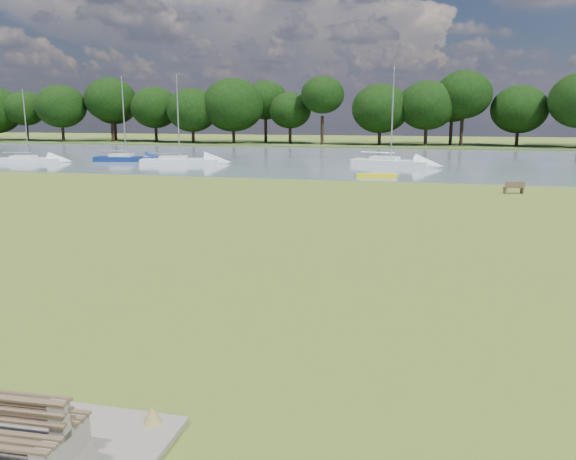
% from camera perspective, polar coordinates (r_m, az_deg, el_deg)
% --- Properties ---
extents(ground, '(220.00, 220.00, 0.00)m').
position_cam_1_polar(ground, '(21.66, -2.23, -1.70)').
color(ground, olive).
extents(river, '(220.00, 40.00, 0.10)m').
position_cam_1_polar(river, '(62.75, 8.14, 7.06)').
color(river, slate).
rests_on(river, ground).
extents(far_bank, '(220.00, 20.00, 0.40)m').
position_cam_1_polar(far_bank, '(92.60, 9.88, 8.50)').
color(far_bank, '#4C6626').
rests_on(far_bank, ground).
extents(concrete_pad, '(4.20, 3.20, 0.10)m').
position_cam_1_polar(concrete_pad, '(9.83, -26.12, -20.11)').
color(concrete_pad, gray).
rests_on(concrete_pad, ground).
extents(bench_pair, '(2.00, 1.23, 1.06)m').
position_cam_1_polar(bench_pair, '(9.60, -26.39, -17.65)').
color(bench_pair, gray).
rests_on(bench_pair, concrete_pad).
extents(riverbank_bench, '(1.34, 0.73, 0.79)m').
position_cam_1_polar(riverbank_bench, '(38.65, 21.98, 4.03)').
color(riverbank_bench, brown).
rests_on(riverbank_bench, ground).
extents(kayak, '(3.24, 1.49, 0.32)m').
position_cam_1_polar(kayak, '(45.11, 8.97, 5.49)').
color(kayak, yellow).
rests_on(kayak, river).
extents(tree_line, '(153.33, 9.37, 11.35)m').
position_cam_1_polar(tree_line, '(88.31, 13.89, 12.55)').
color(tree_line, black).
rests_on(tree_line, far_bank).
extents(sailboat_0, '(7.81, 3.96, 9.56)m').
position_cam_1_polar(sailboat_0, '(55.47, 10.30, 6.98)').
color(sailboat_0, silver).
rests_on(sailboat_0, river).
extents(sailboat_2, '(6.74, 3.03, 8.70)m').
position_cam_1_polar(sailboat_2, '(61.98, -16.19, 7.14)').
color(sailboat_2, navy).
rests_on(sailboat_2, river).
extents(sailboat_3, '(7.92, 4.34, 8.74)m').
position_cam_1_polar(sailboat_3, '(57.72, -11.04, 7.06)').
color(sailboat_3, silver).
rests_on(sailboat_3, river).
extents(sailboat_5, '(6.79, 3.43, 7.37)m').
position_cam_1_polar(sailboat_5, '(64.04, -24.90, 6.61)').
color(sailboat_5, silver).
rests_on(sailboat_5, river).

